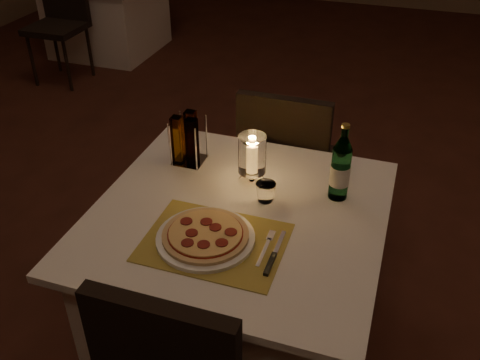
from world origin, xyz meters
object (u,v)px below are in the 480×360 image
(main_table, at_px, (238,287))
(tumbler, at_px, (266,192))
(pizza, at_px, (205,234))
(water_bottle, at_px, (340,169))
(hurricane_candle, at_px, (252,156))
(chair_far, at_px, (287,157))
(neighbor_table_left, at_px, (107,12))
(plate, at_px, (206,238))

(main_table, relative_size, tumbler, 13.98)
(main_table, distance_m, pizza, 0.44)
(tumbler, bearing_deg, main_table, -126.42)
(water_bottle, bearing_deg, hurricane_candle, -178.23)
(chair_far, bearing_deg, water_bottle, -58.90)
(pizza, height_order, tumbler, tumbler)
(main_table, relative_size, hurricane_candle, 5.06)
(main_table, xyz_separation_m, pizza, (-0.05, -0.18, 0.39))
(pizza, xyz_separation_m, water_bottle, (0.36, 0.38, 0.09))
(hurricane_candle, height_order, neighbor_table_left, hurricane_candle)
(plate, xyz_separation_m, tumbler, (0.12, 0.28, 0.02))
(main_table, height_order, water_bottle, water_bottle)
(chair_far, xyz_separation_m, plate, (-0.05, -0.89, 0.20))
(pizza, xyz_separation_m, hurricane_candle, (0.04, 0.37, 0.09))
(hurricane_candle, bearing_deg, water_bottle, 1.77)
(plate, xyz_separation_m, hurricane_candle, (0.04, 0.37, 0.10))
(chair_far, relative_size, hurricane_candle, 4.55)
(main_table, bearing_deg, pizza, -105.48)
(pizza, bearing_deg, chair_far, 86.81)
(main_table, distance_m, hurricane_candle, 0.52)
(water_bottle, bearing_deg, main_table, -147.17)
(plate, relative_size, water_bottle, 1.09)
(hurricane_candle, bearing_deg, neighbor_table_left, 129.25)
(main_table, height_order, tumbler, tumbler)
(neighbor_table_left, bearing_deg, chair_far, -44.86)
(plate, relative_size, neighbor_table_left, 0.32)
(plate, bearing_deg, chair_far, 86.80)
(main_table, xyz_separation_m, neighbor_table_left, (-2.34, 3.05, 0.00))
(pizza, bearing_deg, water_bottle, 46.57)
(main_table, relative_size, neighbor_table_left, 1.00)
(tumbler, relative_size, water_bottle, 0.24)
(main_table, height_order, chair_far, chair_far)
(water_bottle, xyz_separation_m, neighbor_table_left, (-2.65, 2.85, -0.48))
(tumbler, height_order, water_bottle, water_bottle)
(water_bottle, bearing_deg, neighbor_table_left, 133.00)
(plate, distance_m, tumbler, 0.30)
(water_bottle, relative_size, neighbor_table_left, 0.29)
(plate, distance_m, neighbor_table_left, 3.98)
(pizza, distance_m, hurricane_candle, 0.38)
(plate, distance_m, water_bottle, 0.53)
(water_bottle, height_order, hurricane_candle, water_bottle)
(hurricane_candle, bearing_deg, pizza, -96.09)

